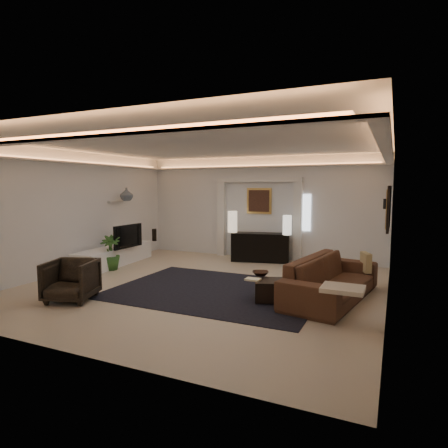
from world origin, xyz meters
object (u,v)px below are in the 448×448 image
at_px(sofa, 332,279).
at_px(coffee_table, 282,290).
at_px(console, 260,247).
at_px(armchair, 71,280).

height_order(sofa, coffee_table, sofa).
distance_m(console, armchair, 5.20).
xyz_separation_m(console, sofa, (2.33, -2.78, -0.02)).
xyz_separation_m(console, coffee_table, (1.55, -3.30, -0.20)).
height_order(console, sofa, console).
height_order(coffee_table, armchair, armchair).
xyz_separation_m(coffee_table, armchair, (-3.48, -1.53, 0.17)).
bearing_deg(coffee_table, sofa, 13.05).
bearing_deg(coffee_table, armchair, -176.14).
xyz_separation_m(console, armchair, (-1.94, -4.83, -0.03)).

